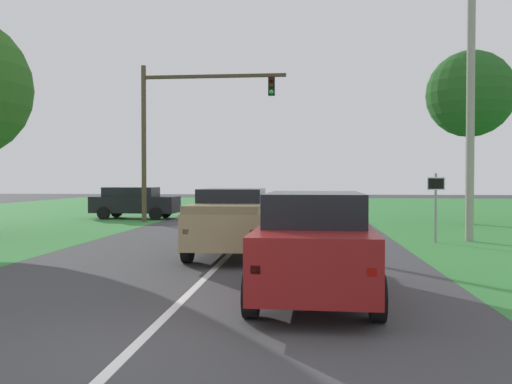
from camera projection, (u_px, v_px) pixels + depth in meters
The scene contains 9 objects.
ground_plane at pixel (241, 244), 17.81m from camera, with size 120.00×120.00×0.00m, color #424244.
lane_centre_stripe at pixel (136, 345), 6.86m from camera, with size 0.16×40.58×0.01m, color white.
red_suv_near at pixel (314, 242), 9.60m from camera, with size 2.25×4.77×1.91m.
pickup_truck_lead at pixel (233, 220), 15.15m from camera, with size 2.24×5.51×1.90m.
traffic_light at pixel (180, 119), 26.68m from camera, with size 7.36×0.40×7.94m.
keep_moving_sign at pixel (436, 198), 18.02m from camera, with size 0.60×0.09×2.37m.
oak_tree_right at pixel (470, 95), 25.48m from camera, with size 4.14×4.14×8.37m.
crossing_suv_far at pixel (134, 202), 29.28m from camera, with size 4.74×2.15×1.74m.
utility_pole_right at pixel (470, 122), 18.34m from camera, with size 0.28×0.28×8.35m, color #9E998E.
Camera 1 is at (2.19, -6.35, 2.15)m, focal length 37.11 mm.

